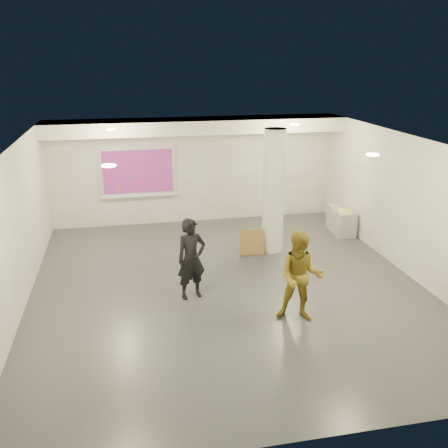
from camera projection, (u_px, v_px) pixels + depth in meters
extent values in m
cube|color=#383A40|center=(228.00, 287.00, 10.42)|extent=(8.00, 9.00, 0.01)
cube|color=white|center=(228.00, 143.00, 9.46)|extent=(8.00, 9.00, 0.01)
cube|color=beige|center=(195.00, 170.00, 14.12)|extent=(8.00, 0.01, 3.00)
cube|color=beige|center=(309.00, 337.00, 5.77)|extent=(8.00, 0.01, 3.00)
cube|color=beige|center=(16.00, 232.00, 9.18)|extent=(0.01, 9.00, 3.00)
cube|color=beige|center=(410.00, 207.00, 10.71)|extent=(0.01, 9.00, 3.00)
cube|color=silver|center=(197.00, 126.00, 13.18)|extent=(8.00, 1.10, 0.36)
cylinder|color=#FFCB8B|center=(111.00, 130.00, 11.37)|extent=(0.22, 0.22, 0.02)
cylinder|color=#FFCB8B|center=(295.00, 124.00, 12.21)|extent=(0.22, 0.22, 0.02)
cylinder|color=#FFCB8B|center=(109.00, 166.00, 7.66)|extent=(0.22, 0.22, 0.02)
cylinder|color=#FFCB8B|center=(373.00, 155.00, 8.50)|extent=(0.22, 0.22, 0.02)
cylinder|color=white|center=(274.00, 192.00, 11.90)|extent=(0.52, 0.52, 3.00)
cube|color=white|center=(138.00, 171.00, 13.76)|extent=(2.10, 0.06, 1.40)
cube|color=#1D29B5|center=(138.00, 172.00, 13.72)|extent=(1.90, 0.01, 1.20)
cube|color=white|center=(139.00, 196.00, 13.93)|extent=(2.10, 0.08, 0.04)
cube|color=#989A9D|center=(341.00, 220.00, 13.54)|extent=(0.56, 1.17, 0.66)
cube|color=white|center=(344.00, 211.00, 13.22)|extent=(0.36, 0.42, 0.02)
cube|color=yellow|center=(346.00, 211.00, 13.22)|extent=(0.24, 0.30, 0.03)
cube|color=olive|center=(252.00, 242.00, 12.00)|extent=(0.59, 0.20, 0.63)
cube|color=olive|center=(262.00, 242.00, 12.17)|extent=(0.52, 0.30, 0.53)
imported|color=black|center=(191.00, 259.00, 9.72)|extent=(0.68, 0.54, 1.63)
imported|color=olive|center=(301.00, 277.00, 8.88)|extent=(1.00, 0.89, 1.69)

